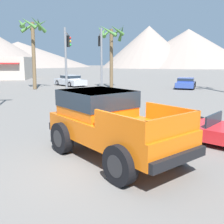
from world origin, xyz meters
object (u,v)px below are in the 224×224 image
Objects in this scene: parked_car_blue at (186,83)px; palm_tree_leaning at (111,40)px; traffic_light_main at (67,51)px; palm_tree_tall at (32,35)px; orange_pickup_truck at (108,120)px; parked_car_silver at (70,80)px; traffic_light_crosswalk at (101,50)px.

parked_car_blue is 0.71× the size of palm_tree_leaning.
palm_tree_leaning is (-7.87, 0.88, 4.36)m from parked_car_blue.
palm_tree_tall is at bearing 30.49° from traffic_light_main.
traffic_light_main is (-2.17, 13.15, 2.50)m from orange_pickup_truck.
parked_car_silver is 0.67× the size of palm_tree_tall.
parked_car_silver is 6.82m from palm_tree_leaning.
parked_car_silver is 12.91m from parked_car_blue.
orange_pickup_truck is 21.01m from palm_tree_tall.
parked_car_blue is 0.66× the size of palm_tree_tall.
parked_car_silver is at bearing 22.12° from traffic_light_crosswalk.
parked_car_silver is 1.01× the size of parked_car_blue.
traffic_light_main is at bearing 65.64° from orange_pickup_truck.
palm_tree_tall reaches higher than parked_car_silver.
traffic_light_main is (-11.85, -6.18, 3.05)m from parked_car_blue.
palm_tree_leaning is at bearing 3.84° from palm_tree_tall.
palm_tree_tall is 7.86m from palm_tree_leaning.
traffic_light_main is at bearing -119.44° from palm_tree_leaning.
parked_car_blue is 0.90× the size of traffic_light_main.
orange_pickup_truck is 13.56m from traffic_light_main.
traffic_light_main reaches higher than parked_car_blue.
traffic_light_main is at bearing -122.09° from parked_car_silver.
parked_car_silver is at bearing 62.99° from orange_pickup_truck.
parked_car_silver is at bearing 148.63° from palm_tree_leaning.
orange_pickup_truck is at bearing 178.13° from traffic_light_crosswalk.
palm_tree_leaning is at bearing -14.54° from traffic_light_crosswalk.
parked_car_blue is (12.39, -3.64, -0.06)m from parked_car_silver.
parked_car_blue is (9.68, 19.33, -0.55)m from orange_pickup_truck.
traffic_light_main is 0.73× the size of palm_tree_tall.
palm_tree_tall is (-15.70, 0.36, 4.75)m from parked_car_blue.
parked_car_silver is 0.72× the size of palm_tree_leaning.
traffic_light_main is (0.54, -9.82, 2.99)m from parked_car_silver.
traffic_light_crosswalk is 8.11m from palm_tree_tall.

